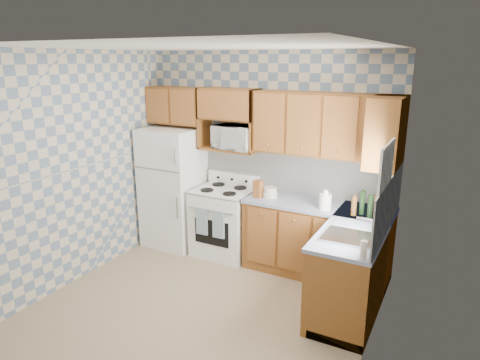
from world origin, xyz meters
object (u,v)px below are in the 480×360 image
(refrigerator, at_px, (174,187))
(electric_kettle, at_px, (325,202))
(stove_body, at_px, (224,222))
(microwave, at_px, (235,137))

(refrigerator, height_order, electric_kettle, refrigerator)
(electric_kettle, bearing_deg, stove_body, 174.87)
(refrigerator, relative_size, microwave, 3.01)
(stove_body, relative_size, microwave, 1.61)
(microwave, bearing_deg, electric_kettle, -6.82)
(refrigerator, distance_m, stove_body, 0.89)
(stove_body, xyz_separation_m, electric_kettle, (1.42, -0.13, 0.56))
(stove_body, xyz_separation_m, microwave, (0.09, 0.16, 1.15))
(electric_kettle, bearing_deg, microwave, 167.79)
(refrigerator, bearing_deg, electric_kettle, -2.63)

